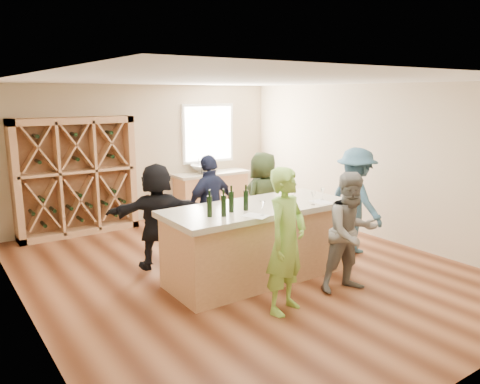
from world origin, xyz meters
TOP-DOWN VIEW (x-y plane):
  - floor at (0.00, 0.00)m, footprint 6.00×7.00m
  - ceiling at (0.00, 0.00)m, footprint 6.00×7.00m
  - wall_back at (0.00, 3.55)m, footprint 6.00×0.10m
  - wall_front at (0.00, -3.55)m, footprint 6.00×0.10m
  - wall_left at (-3.05, 0.00)m, footprint 0.10×7.00m
  - wall_right at (3.05, 0.00)m, footprint 0.10×7.00m
  - window_frame at (1.50, 3.47)m, footprint 1.30×0.06m
  - window_pane at (1.50, 3.44)m, footprint 1.18×0.01m
  - wine_rack at (-1.50, 3.27)m, footprint 2.20×0.45m
  - back_counter_base at (1.40, 3.20)m, footprint 1.60×0.58m
  - back_counter_top at (1.40, 3.20)m, footprint 1.70×0.62m
  - sink at (1.20, 3.20)m, footprint 0.54×0.54m
  - faucet at (1.20, 3.38)m, footprint 0.02×0.02m
  - tasting_counter_base at (-0.03, -0.42)m, footprint 2.60×1.00m
  - tasting_counter_top at (-0.03, -0.42)m, footprint 2.72×1.12m
  - wine_bottle_a at (-0.90, -0.56)m, footprint 0.08×0.08m
  - wine_bottle_b at (-0.74, -0.65)m, footprint 0.09×0.09m
  - wine_bottle_c at (-0.54, -0.52)m, footprint 0.09×0.09m
  - wine_bottle_e at (-0.33, -0.56)m, footprint 0.07×0.07m
  - wine_glass_a at (-0.31, -0.90)m, footprint 0.09×0.09m
  - wine_glass_b at (0.16, -0.90)m, footprint 0.07×0.07m
  - wine_glass_c at (0.65, -0.83)m, footprint 0.08×0.08m
  - wine_glass_d at (0.47, -0.61)m, footprint 0.08×0.08m
  - wine_glass_e at (0.96, -0.70)m, footprint 0.09×0.09m
  - tasting_menu_a at (-0.39, -0.86)m, footprint 0.35×0.39m
  - tasting_menu_b at (0.21, -0.81)m, footprint 0.29×0.33m
  - tasting_menu_c at (0.85, -0.77)m, footprint 0.25×0.33m
  - person_near_left at (-0.37, -1.45)m, footprint 0.77×0.66m
  - person_near_right at (0.74, -1.48)m, footprint 0.86×0.59m
  - person_server at (2.02, -0.41)m, footprint 0.67×1.19m
  - person_far_mid at (-0.09, 0.76)m, footprint 1.06×0.69m
  - person_far_right at (0.96, 0.73)m, footprint 0.91×0.71m
  - person_far_left at (-1.00, 0.81)m, footprint 1.60×0.95m
  - wine_glass_f at (-0.08, -0.22)m, footprint 0.07×0.07m

SIDE VIEW (x-z plane):
  - floor at x=0.00m, z-range -0.10..0.00m
  - back_counter_base at x=1.40m, z-range 0.00..0.86m
  - tasting_counter_base at x=-0.03m, z-range 0.00..1.00m
  - person_far_left at x=-1.00m, z-range 0.00..1.62m
  - person_near_right at x=0.74m, z-range 0.00..1.63m
  - person_far_right at x=0.96m, z-range 0.00..1.65m
  - person_far_mid at x=-0.09m, z-range 0.00..1.68m
  - person_server at x=2.02m, z-range 0.00..1.76m
  - back_counter_top at x=1.40m, z-range 0.86..0.92m
  - person_near_left at x=-0.37m, z-range 0.00..1.79m
  - sink at x=1.20m, z-range 0.92..1.11m
  - tasting_counter_top at x=-0.03m, z-range 1.00..1.08m
  - faucet at x=1.20m, z-range 0.92..1.22m
  - tasting_menu_a at x=-0.39m, z-range 1.08..1.08m
  - tasting_menu_b at x=0.21m, z-range 1.08..1.08m
  - tasting_menu_c at x=0.85m, z-range 1.08..1.08m
  - wine_rack at x=-1.50m, z-range 0.00..2.20m
  - wine_glass_d at x=0.47m, z-range 1.08..1.25m
  - wine_glass_b at x=0.16m, z-range 1.08..1.25m
  - wine_glass_f at x=-0.08m, z-range 1.08..1.26m
  - wine_glass_c at x=0.65m, z-range 1.08..1.26m
  - wine_glass_e at x=0.96m, z-range 1.08..1.26m
  - wine_glass_a at x=-0.31m, z-range 1.08..1.28m
  - wine_bottle_a at x=-0.90m, z-range 1.08..1.35m
  - wine_bottle_e at x=-0.33m, z-range 1.08..1.35m
  - wine_bottle_b at x=-0.74m, z-range 1.08..1.36m
  - wine_bottle_c at x=-0.54m, z-range 1.08..1.36m
  - wall_back at x=0.00m, z-range 0.00..2.80m
  - wall_front at x=0.00m, z-range 0.00..2.80m
  - wall_left at x=-3.05m, z-range 0.00..2.80m
  - wall_right at x=3.05m, z-range 0.00..2.80m
  - window_frame at x=1.50m, z-range 1.10..2.40m
  - window_pane at x=1.50m, z-range 1.16..2.34m
  - ceiling at x=0.00m, z-range 2.80..2.90m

